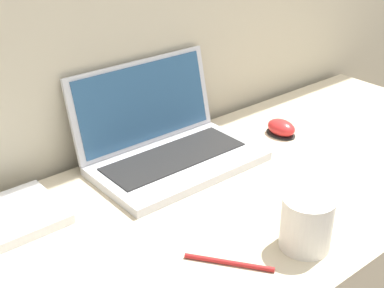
{
  "coord_description": "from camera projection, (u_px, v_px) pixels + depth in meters",
  "views": [
    {
      "loc": [
        -0.77,
        -0.37,
        1.39
      ],
      "look_at": [
        -0.11,
        0.43,
        0.86
      ],
      "focal_mm": 50.0,
      "sensor_mm": 36.0,
      "label": 1
    }
  ],
  "objects": [
    {
      "name": "laptop",
      "position": [
        166.0,
        142.0,
        1.25
      ],
      "size": [
        0.39,
        0.28,
        0.22
      ],
      "color": "silver",
      "rests_on": "desk"
    },
    {
      "name": "drink_cup",
      "position": [
        307.0,
        222.0,
        0.95
      ],
      "size": [
        0.09,
        0.09,
        0.1
      ],
      "color": "silver",
      "rests_on": "desk"
    },
    {
      "name": "computer_mouse",
      "position": [
        281.0,
        128.0,
        1.38
      ],
      "size": [
        0.06,
        0.08,
        0.04
      ],
      "color": "black",
      "rests_on": "desk"
    },
    {
      "name": "pen",
      "position": [
        229.0,
        263.0,
        0.93
      ],
      "size": [
        0.1,
        0.13,
        0.01
      ],
      "color": "#A51E1E",
      "rests_on": "desk"
    }
  ]
}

